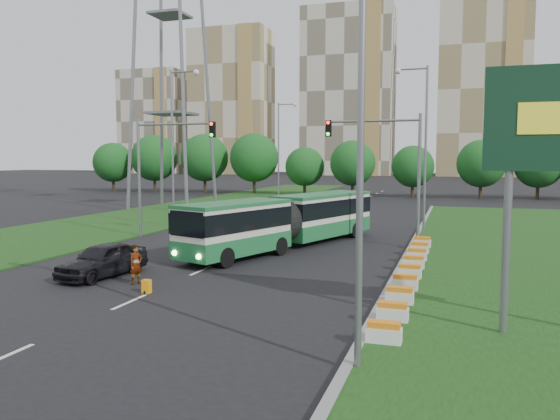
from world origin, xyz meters
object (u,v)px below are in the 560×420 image
(traffic_mast_median, at_px, (392,158))
(articulated_bus, at_px, (283,221))
(car_left_near, at_px, (103,260))
(shopping_trolley, at_px, (147,287))
(car_left_far, at_px, (212,223))
(pedestrian, at_px, (136,265))
(traffic_mast_left, at_px, (160,158))

(traffic_mast_median, bearing_deg, articulated_bus, -158.92)
(car_left_near, distance_m, shopping_trolley, 4.13)
(traffic_mast_median, bearing_deg, car_left_far, 170.72)
(car_left_near, height_order, shopping_trolley, car_left_near)
(car_left_near, xyz_separation_m, car_left_far, (-1.40, 14.66, -0.05))
(car_left_near, height_order, car_left_far, car_left_near)
(articulated_bus, relative_size, shopping_trolley, 29.91)
(car_left_far, distance_m, pedestrian, 15.90)
(car_left_far, height_order, shopping_trolley, car_left_far)
(articulated_bus, bearing_deg, traffic_mast_median, 40.14)
(traffic_mast_left, height_order, car_left_near, traffic_mast_left)
(shopping_trolley, bearing_deg, pedestrian, 136.58)
(traffic_mast_left, distance_m, car_left_near, 12.97)
(shopping_trolley, bearing_deg, car_left_near, 150.74)
(car_left_far, relative_size, shopping_trolley, 8.13)
(car_left_far, xyz_separation_m, shopping_trolley, (4.95, -16.72, -0.46))
(car_left_near, bearing_deg, articulated_bus, 70.88)
(traffic_mast_median, distance_m, articulated_bus, 7.48)
(traffic_mast_left, relative_size, articulated_bus, 0.49)
(pedestrian, bearing_deg, articulated_bus, 4.01)
(articulated_bus, xyz_separation_m, car_left_near, (-5.37, -10.22, -0.86))
(shopping_trolley, bearing_deg, car_left_far, 107.41)
(pedestrian, distance_m, shopping_trolley, 1.88)
(traffic_mast_median, distance_m, pedestrian, 16.82)
(traffic_mast_median, xyz_separation_m, traffic_mast_left, (-15.16, -1.00, 0.00))
(car_left_far, bearing_deg, traffic_mast_median, -5.77)
(traffic_mast_left, xyz_separation_m, articulated_bus, (9.10, -1.34, -3.71))
(articulated_bus, distance_m, car_left_near, 11.58)
(traffic_mast_left, distance_m, articulated_bus, 9.92)
(traffic_mast_median, distance_m, car_left_far, 13.80)
(traffic_mast_left, distance_m, pedestrian, 14.46)
(traffic_mast_median, relative_size, car_left_near, 1.75)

